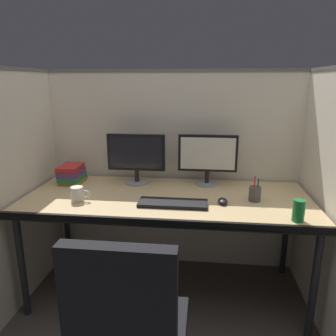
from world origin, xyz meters
The scene contains 13 objects.
ground_plane centered at (0.00, 0.00, 0.00)m, with size 8.00×8.00×0.00m, color #423D38.
cubicle_partition_rear centered at (0.00, 0.74, 0.79)m, with size 2.21×0.06×1.57m.
cubicle_partition_left centered at (-0.99, 0.20, 0.79)m, with size 0.06×1.41×1.57m.
cubicle_partition_right centered at (0.99, 0.20, 0.79)m, with size 0.06×1.41×1.57m.
desk centered at (0.00, 0.29, 0.69)m, with size 1.90×0.80×0.74m.
monitor_left centered at (-0.26, 0.55, 0.96)m, with size 0.43×0.17×0.37m.
monitor_right centered at (0.27, 0.58, 0.96)m, with size 0.43×0.17×0.37m.
keyboard_main centered at (0.05, 0.14, 0.75)m, with size 0.43×0.15×0.02m, color black.
computer_mouse centered at (0.36, 0.20, 0.76)m, with size 0.06×0.10×0.04m.
coffee_mug centered at (-0.56, 0.14, 0.79)m, with size 0.13×0.08×0.09m.
book_stack centered at (-0.75, 0.51, 0.81)m, with size 0.16×0.22×0.14m.
soda_can centered at (0.76, -0.02, 0.80)m, with size 0.07×0.07×0.12m, color #197233.
pen_cup centered at (0.57, 0.27, 0.79)m, with size 0.08×0.08×0.17m.
Camera 1 is at (0.24, -1.72, 1.48)m, focal length 34.26 mm.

